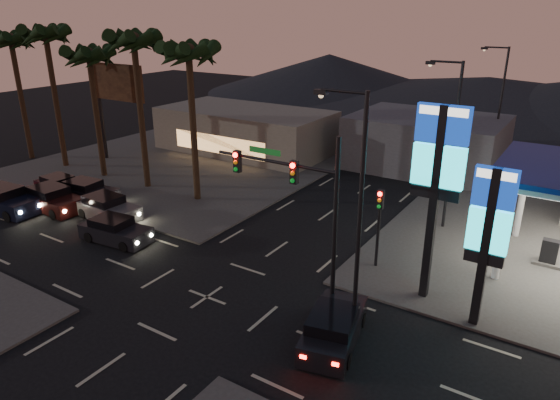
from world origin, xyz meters
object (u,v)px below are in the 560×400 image
Objects in this scene: car_lane_a_front at (115,231)px; car_lane_a_mid at (52,199)px; suv_station at (334,328)px; pylon_sign_short at (489,225)px; car_lane_b_rear at (60,186)px; car_lane_b_mid at (86,192)px; car_lane_a_rear at (4,201)px; car_lane_b_front at (107,208)px; traffic_signal_mast at (299,195)px; pylon_sign_tall at (438,166)px.

car_lane_a_front is 7.54m from car_lane_a_mid.
car_lane_a_mid is 22.61m from suv_station.
pylon_sign_short is 1.40× the size of car_lane_a_mid.
suv_station is (24.63, -4.76, 0.05)m from car_lane_b_rear.
car_lane_a_mid is 2.36m from car_lane_b_mid.
car_lane_a_rear is at bearing -172.97° from pylon_sign_short.
car_lane_a_rear is 1.13× the size of car_lane_b_front.
traffic_signal_mast is 19.90m from car_lane_b_mid.
car_lane_b_front is 1.00× the size of suv_station.
car_lane_a_rear reaches higher than car_lane_b_front.
pylon_sign_short is at bearing -1.33° from car_lane_b_mid.
suv_station is (18.13, -3.66, -0.01)m from car_lane_b_front.
car_lane_a_front is at bearing 5.41° from car_lane_a_rear.
car_lane_b_rear is 25.08m from suv_station.
car_lane_b_front is (4.32, 1.00, -0.04)m from car_lane_a_mid.
car_lane_a_rear reaches higher than car_lane_b_mid.
suv_station is (22.46, -2.66, -0.05)m from car_lane_a_mid.
pylon_sign_short is 1.48× the size of car_lane_b_front.
suv_station reaches higher than car_lane_b_rear.
suv_station is (2.76, -1.82, -4.54)m from traffic_signal_mast.
car_lane_b_mid is 1.00× the size of suv_station.
car_lane_a_rear is at bearing -156.14° from car_lane_b_front.
car_lane_a_front is 0.84× the size of car_lane_a_rear.
car_lane_a_front is at bearing -167.77° from pylon_sign_tall.
car_lane_b_rear is (0.13, 4.04, -0.15)m from car_lane_a_rear.
car_lane_a_mid is at bearing -173.77° from pylon_sign_tall.
car_lane_a_front is 7.64m from car_lane_b_mid.
car_lane_a_rear is at bearing -174.59° from car_lane_a_front.
car_lane_a_front is 9.82m from car_lane_a_rear.
suv_station is at bearing -1.68° from car_lane_a_rear.
traffic_signal_mast reaches higher than car_lane_a_mid.
car_lane_a_mid is 3.01m from car_lane_a_rear.
car_lane_b_mid reaches higher than suv_station.
car_lane_a_rear is at bearing -124.32° from car_lane_b_mid.
car_lane_b_mid is at bearing 55.68° from car_lane_a_rear.
traffic_signal_mast is at bearing 146.62° from suv_station.
pylon_sign_tall is 20.97m from car_lane_b_front.
car_lane_a_mid reaches higher than car_lane_a_front.
car_lane_b_mid reaches higher than car_lane_a_front.
traffic_signal_mast is at bearing -143.48° from pylon_sign_tall.
car_lane_a_rear is at bearing 178.32° from suv_station.
car_lane_b_mid is 1.10× the size of car_lane_b_rear.
car_lane_a_mid is at bearing -104.14° from car_lane_b_mid.
car_lane_a_mid is (-19.70, 0.84, -4.48)m from traffic_signal_mast.
pylon_sign_short is 1.48× the size of suv_station.
pylon_sign_tall reaches higher than car_lane_a_rear.
car_lane_b_front reaches higher than car_lane_a_front.
car_lane_b_front reaches higher than car_lane_b_rear.
suv_station is (-4.48, -4.33, -3.97)m from pylon_sign_short.
car_lane_a_front is 1.04× the size of car_lane_b_rear.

